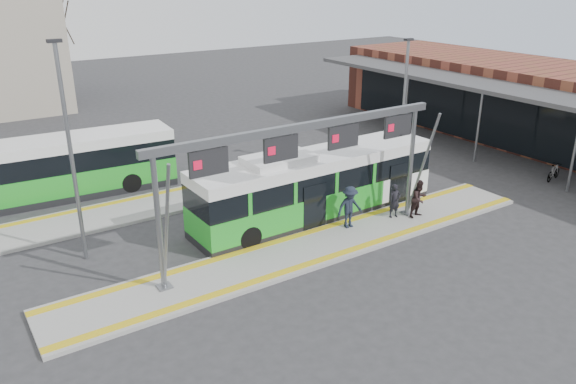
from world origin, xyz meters
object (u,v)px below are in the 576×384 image
object	(u,v)px
gantry	(307,149)
passenger_c	(350,207)
passenger_a	(395,201)
passenger_b	(419,199)
hero_bus	(315,186)

from	to	relation	value
gantry	passenger_c	xyz separation A→B (m)	(2.62, 0.38, -3.20)
passenger_a	passenger_b	size ratio (longest dim) A/B	0.90
passenger_b	passenger_c	bearing A→B (deg)	161.93
passenger_c	passenger_a	bearing A→B (deg)	-0.67
passenger_b	hero_bus	bearing A→B (deg)	138.33
hero_bus	passenger_a	xyz separation A→B (m)	(2.80, -2.34, -0.58)
gantry	passenger_a	distance (m)	6.07
passenger_b	passenger_a	bearing A→B (deg)	145.15
hero_bus	passenger_b	world-z (taller)	hero_bus
gantry	passenger_b	world-z (taller)	gantry
hero_bus	passenger_c	distance (m)	2.13
passenger_a	hero_bus	bearing A→B (deg)	148.86
gantry	hero_bus	bearing A→B (deg)	47.17
gantry	passenger_c	world-z (taller)	gantry
passenger_a	passenger_c	xyz separation A→B (m)	(-2.43, 0.28, 0.16)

